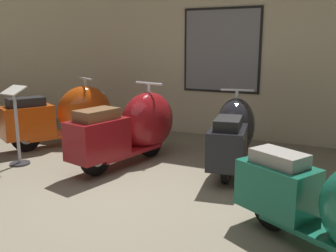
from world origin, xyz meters
The scene contains 6 objects.
ground_plane centered at (0.00, 0.00, 0.00)m, with size 60.00×60.00×0.00m, color gray.
showroom_back_wall centered at (0.00, 3.44, 1.86)m, with size 18.00×0.24×3.71m.
scooter_0 centered at (-2.06, 1.67, 0.51)m, with size 1.34×1.87×1.13m.
scooter_1 centered at (-0.55, 1.31, 0.52)m, with size 0.93×1.93×1.14m.
scooter_2 centered at (0.79, 1.73, 0.48)m, with size 0.77×1.79×1.06m.
info_stanchion centered at (-1.98, 0.49, 0.47)m, with size 0.35×0.28×1.13m.
Camera 1 is at (2.15, -3.23, 1.69)m, focal length 40.07 mm.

